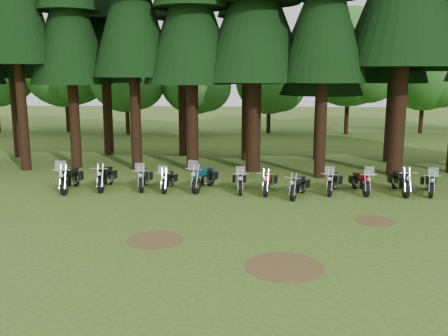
{
  "coord_description": "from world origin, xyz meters",
  "views": [
    {
      "loc": [
        0.14,
        -17.03,
        5.28
      ],
      "look_at": [
        -1.23,
        5.0,
        1.0
      ],
      "focal_mm": 40.0,
      "sensor_mm": 36.0,
      "label": 1
    }
  ],
  "objects_px": {
    "motorcycle_9": "(361,183)",
    "motorcycle_11": "(429,184)",
    "motorcycle_0": "(70,179)",
    "motorcycle_8": "(333,182)",
    "motorcycle_5": "(240,182)",
    "motorcycle_6": "(268,182)",
    "motorcycle_4": "(204,178)",
    "motorcycle_3": "(168,181)",
    "motorcycle_7": "(298,187)",
    "motorcycle_1": "(106,178)",
    "motorcycle_10": "(400,182)",
    "motorcycle_2": "(144,179)"
  },
  "relations": [
    {
      "from": "motorcycle_9",
      "to": "motorcycle_11",
      "type": "relative_size",
      "value": 1.01
    },
    {
      "from": "motorcycle_0",
      "to": "motorcycle_8",
      "type": "xyz_separation_m",
      "value": [
        11.75,
        0.35,
        -0.07
      ]
    },
    {
      "from": "motorcycle_8",
      "to": "motorcycle_11",
      "type": "distance_m",
      "value": 4.18
    },
    {
      "from": "motorcycle_0",
      "to": "motorcycle_5",
      "type": "height_order",
      "value": "motorcycle_0"
    },
    {
      "from": "motorcycle_9",
      "to": "motorcycle_5",
      "type": "bearing_deg",
      "value": 174.47
    },
    {
      "from": "motorcycle_6",
      "to": "motorcycle_9",
      "type": "bearing_deg",
      "value": 12.02
    },
    {
      "from": "motorcycle_0",
      "to": "motorcycle_4",
      "type": "bearing_deg",
      "value": 1.56
    },
    {
      "from": "motorcycle_3",
      "to": "motorcycle_8",
      "type": "relative_size",
      "value": 0.97
    },
    {
      "from": "motorcycle_9",
      "to": "motorcycle_7",
      "type": "bearing_deg",
      "value": -168.81
    },
    {
      "from": "motorcycle_7",
      "to": "motorcycle_4",
      "type": "bearing_deg",
      "value": -173.95
    },
    {
      "from": "motorcycle_0",
      "to": "motorcycle_1",
      "type": "distance_m",
      "value": 1.56
    },
    {
      "from": "motorcycle_4",
      "to": "motorcycle_11",
      "type": "bearing_deg",
      "value": 15.74
    },
    {
      "from": "motorcycle_6",
      "to": "motorcycle_8",
      "type": "distance_m",
      "value": 2.86
    },
    {
      "from": "motorcycle_11",
      "to": "motorcycle_8",
      "type": "bearing_deg",
      "value": -166.8
    },
    {
      "from": "motorcycle_4",
      "to": "motorcycle_6",
      "type": "bearing_deg",
      "value": 9.9
    },
    {
      "from": "motorcycle_0",
      "to": "motorcycle_5",
      "type": "xyz_separation_m",
      "value": [
        7.63,
        0.31,
        -0.08
      ]
    },
    {
      "from": "motorcycle_0",
      "to": "motorcycle_5",
      "type": "bearing_deg",
      "value": -1.34
    },
    {
      "from": "motorcycle_8",
      "to": "motorcycle_1",
      "type": "bearing_deg",
      "value": -163.51
    },
    {
      "from": "motorcycle_0",
      "to": "motorcycle_10",
      "type": "distance_m",
      "value": 14.7
    },
    {
      "from": "motorcycle_3",
      "to": "motorcycle_9",
      "type": "distance_m",
      "value": 8.61
    },
    {
      "from": "motorcycle_2",
      "to": "motorcycle_7",
      "type": "distance_m",
      "value": 7.01
    },
    {
      "from": "motorcycle_2",
      "to": "motorcycle_4",
      "type": "height_order",
      "value": "motorcycle_4"
    },
    {
      "from": "motorcycle_5",
      "to": "motorcycle_0",
      "type": "bearing_deg",
      "value": 178.77
    },
    {
      "from": "motorcycle_5",
      "to": "motorcycle_6",
      "type": "relative_size",
      "value": 0.97
    },
    {
      "from": "motorcycle_11",
      "to": "motorcycle_6",
      "type": "bearing_deg",
      "value": -165.49
    },
    {
      "from": "motorcycle_2",
      "to": "motorcycle_7",
      "type": "xyz_separation_m",
      "value": [
        6.93,
        -1.06,
        -0.02
      ]
    },
    {
      "from": "motorcycle_10",
      "to": "motorcycle_5",
      "type": "bearing_deg",
      "value": -178.94
    },
    {
      "from": "motorcycle_0",
      "to": "motorcycle_7",
      "type": "height_order",
      "value": "motorcycle_0"
    },
    {
      "from": "motorcycle_7",
      "to": "motorcycle_8",
      "type": "relative_size",
      "value": 0.96
    },
    {
      "from": "motorcycle_1",
      "to": "motorcycle_8",
      "type": "height_order",
      "value": "motorcycle_8"
    },
    {
      "from": "motorcycle_0",
      "to": "motorcycle_3",
      "type": "bearing_deg",
      "value": 1.12
    },
    {
      "from": "motorcycle_5",
      "to": "motorcycle_6",
      "type": "distance_m",
      "value": 1.27
    },
    {
      "from": "motorcycle_3",
      "to": "motorcycle_6",
      "type": "distance_m",
      "value": 4.52
    },
    {
      "from": "motorcycle_6",
      "to": "motorcycle_10",
      "type": "bearing_deg",
      "value": 11.23
    },
    {
      "from": "motorcycle_1",
      "to": "motorcycle_2",
      "type": "distance_m",
      "value": 1.76
    },
    {
      "from": "motorcycle_10",
      "to": "motorcycle_11",
      "type": "xyz_separation_m",
      "value": [
        1.23,
        -0.07,
        -0.04
      ]
    },
    {
      "from": "motorcycle_3",
      "to": "motorcycle_11",
      "type": "bearing_deg",
      "value": 2.56
    },
    {
      "from": "motorcycle_1",
      "to": "motorcycle_9",
      "type": "height_order",
      "value": "motorcycle_9"
    },
    {
      "from": "motorcycle_3",
      "to": "motorcycle_7",
      "type": "height_order",
      "value": "motorcycle_3"
    },
    {
      "from": "motorcycle_8",
      "to": "motorcycle_9",
      "type": "relative_size",
      "value": 0.98
    },
    {
      "from": "motorcycle_4",
      "to": "motorcycle_11",
      "type": "height_order",
      "value": "motorcycle_4"
    },
    {
      "from": "motorcycle_0",
      "to": "motorcycle_4",
      "type": "relative_size",
      "value": 1.03
    },
    {
      "from": "motorcycle_1",
      "to": "motorcycle_11",
      "type": "relative_size",
      "value": 1.11
    },
    {
      "from": "motorcycle_1",
      "to": "motorcycle_10",
      "type": "height_order",
      "value": "same"
    },
    {
      "from": "motorcycle_0",
      "to": "motorcycle_4",
      "type": "height_order",
      "value": "motorcycle_0"
    },
    {
      "from": "motorcycle_10",
      "to": "motorcycle_8",
      "type": "bearing_deg",
      "value": -178.51
    },
    {
      "from": "motorcycle_1",
      "to": "motorcycle_4",
      "type": "distance_m",
      "value": 4.51
    },
    {
      "from": "motorcycle_0",
      "to": "motorcycle_3",
      "type": "height_order",
      "value": "motorcycle_0"
    },
    {
      "from": "motorcycle_6",
      "to": "motorcycle_11",
      "type": "bearing_deg",
      "value": 10.29
    },
    {
      "from": "motorcycle_5",
      "to": "motorcycle_8",
      "type": "distance_m",
      "value": 4.12
    }
  ]
}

